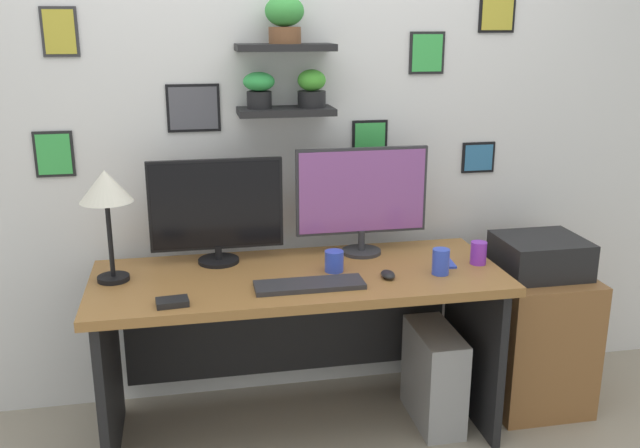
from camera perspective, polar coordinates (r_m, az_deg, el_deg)
The scene contains 16 objects.
ground_plane at distance 3.28m, azimuth -1.61°, elevation -16.43°, with size 8.00×8.00×0.00m, color gray.
back_wall_assembly at distance 3.22m, azimuth -3.10°, elevation 8.84°, with size 4.40×0.24×2.70m.
desk at distance 3.08m, azimuth -1.87°, elevation -7.32°, with size 1.73×0.68×0.75m.
monitor_left at distance 3.05m, azimuth -8.47°, elevation 1.20°, with size 0.58×0.18×0.46m.
monitor_right at distance 3.14m, azimuth 3.44°, elevation 2.30°, with size 0.60×0.18×0.49m.
keyboard at distance 2.80m, azimuth -0.87°, elevation -5.00°, with size 0.44×0.14×0.02m, color #2D2D33.
computer_mouse at distance 2.91m, azimuth 5.58°, elevation -4.14°, with size 0.06×0.09×0.03m, color black.
desk_lamp at distance 2.89m, azimuth -17.12°, elevation 2.50°, with size 0.21×0.21×0.46m.
cell_phone at distance 3.12m, azimuth 10.15°, elevation -3.09°, with size 0.07×0.14×0.01m, color blue.
coffee_mug at distance 2.96m, azimuth 1.18°, elevation -3.09°, with size 0.08×0.08×0.09m, color blue.
pen_cup at distance 3.12m, azimuth 12.84°, elevation -2.32°, with size 0.07×0.07×0.10m, color purple.
scissors_tray at distance 2.68m, azimuth -11.99°, elevation -6.27°, with size 0.12×0.08×0.02m, color black.
water_cup at distance 2.97m, azimuth 9.85°, elevation -3.05°, with size 0.07×0.07×0.11m, color blue.
drawer_cabinet at distance 3.51m, azimuth 17.01°, elevation -8.84°, with size 0.44×0.50×0.65m, color brown.
printer at distance 3.37m, azimuth 17.58°, elevation -2.48°, with size 0.38×0.34×0.17m, color black.
computer_tower_right at distance 3.28m, azimuth 9.30°, elevation -12.17°, with size 0.18×0.40×0.45m, color #99999E.
Camera 1 is at (-0.45, -2.73, 1.78)m, focal length 39.10 mm.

